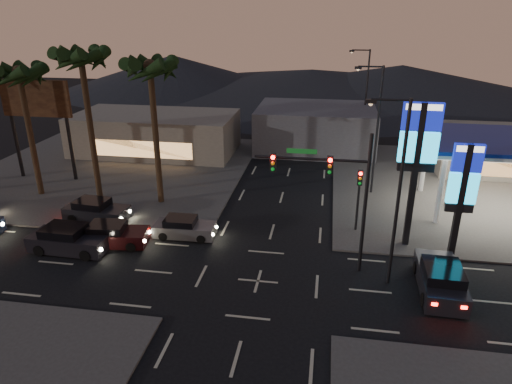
% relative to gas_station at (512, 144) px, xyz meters
% --- Properties ---
extents(ground, '(140.00, 140.00, 0.00)m').
position_rel_gas_station_xyz_m(ground, '(-16.00, -12.00, -5.08)').
color(ground, black).
rests_on(ground, ground).
extents(corner_lot_ne, '(24.00, 24.00, 0.12)m').
position_rel_gas_station_xyz_m(corner_lot_ne, '(0.00, 4.00, -5.02)').
color(corner_lot_ne, '#47443F').
rests_on(corner_lot_ne, ground).
extents(corner_lot_nw, '(24.00, 24.00, 0.12)m').
position_rel_gas_station_xyz_m(corner_lot_nw, '(-32.00, 4.00, -5.02)').
color(corner_lot_nw, '#47443F').
rests_on(corner_lot_nw, ground).
extents(gas_station, '(12.20, 8.20, 5.47)m').
position_rel_gas_station_xyz_m(gas_station, '(0.00, 0.00, 0.00)').
color(gas_station, silver).
rests_on(gas_station, ground).
extents(convenience_store, '(10.00, 6.00, 4.00)m').
position_rel_gas_station_xyz_m(convenience_store, '(2.00, 9.00, -3.08)').
color(convenience_store, '#726B5B').
rests_on(convenience_store, ground).
extents(pylon_sign_tall, '(2.20, 0.35, 9.00)m').
position_rel_gas_station_xyz_m(pylon_sign_tall, '(-7.50, -6.50, 1.31)').
color(pylon_sign_tall, black).
rests_on(pylon_sign_tall, ground).
extents(pylon_sign_short, '(1.60, 0.35, 7.00)m').
position_rel_gas_station_xyz_m(pylon_sign_short, '(-5.00, -7.50, -0.42)').
color(pylon_sign_short, black).
rests_on(pylon_sign_short, ground).
extents(traffic_signal_mast, '(6.10, 0.39, 8.00)m').
position_rel_gas_station_xyz_m(traffic_signal_mast, '(-12.24, -10.01, 0.15)').
color(traffic_signal_mast, black).
rests_on(traffic_signal_mast, ground).
extents(pedestal_signal, '(0.32, 0.39, 4.30)m').
position_rel_gas_station_xyz_m(pedestal_signal, '(-10.50, -5.02, -2.16)').
color(pedestal_signal, black).
rests_on(pedestal_signal, ground).
extents(streetlight_near, '(2.14, 0.25, 10.00)m').
position_rel_gas_station_xyz_m(streetlight_near, '(-9.21, -11.00, 0.64)').
color(streetlight_near, black).
rests_on(streetlight_near, ground).
extents(streetlight_mid, '(2.14, 0.25, 10.00)m').
position_rel_gas_station_xyz_m(streetlight_mid, '(-9.21, 2.00, 0.64)').
color(streetlight_mid, black).
rests_on(streetlight_mid, ground).
extents(streetlight_far, '(2.14, 0.25, 10.00)m').
position_rel_gas_station_xyz_m(streetlight_far, '(-9.21, 16.00, 0.64)').
color(streetlight_far, black).
rests_on(streetlight_far, ground).
extents(palm_a, '(4.41, 4.41, 10.86)m').
position_rel_gas_station_xyz_m(palm_a, '(-25.00, -2.50, 4.35)').
color(palm_a, black).
rests_on(palm_a, ground).
extents(palm_b, '(4.41, 4.41, 11.46)m').
position_rel_gas_station_xyz_m(palm_b, '(-30.00, -2.50, 4.89)').
color(palm_b, black).
rests_on(palm_b, ground).
extents(palm_c, '(4.41, 4.41, 10.26)m').
position_rel_gas_station_xyz_m(palm_c, '(-35.00, -2.50, 3.80)').
color(palm_c, black).
rests_on(palm_c, ground).
extents(billboard, '(6.00, 0.30, 8.50)m').
position_rel_gas_station_xyz_m(billboard, '(-36.50, 1.00, 1.25)').
color(billboard, black).
rests_on(billboard, ground).
extents(building_far_west, '(16.00, 8.00, 4.00)m').
position_rel_gas_station_xyz_m(building_far_west, '(-30.00, 10.00, -3.08)').
color(building_far_west, '#726B5B').
rests_on(building_far_west, ground).
extents(building_far_mid, '(12.00, 9.00, 4.40)m').
position_rel_gas_station_xyz_m(building_far_mid, '(-14.00, 14.00, -2.88)').
color(building_far_mid, '#4C4C51').
rests_on(building_far_mid, ground).
extents(hill_left, '(40.00, 40.00, 6.00)m').
position_rel_gas_station_xyz_m(hill_left, '(-41.00, 48.00, -2.08)').
color(hill_left, black).
rests_on(hill_left, ground).
extents(hill_right, '(50.00, 50.00, 5.00)m').
position_rel_gas_station_xyz_m(hill_right, '(-1.00, 48.00, -2.58)').
color(hill_right, black).
rests_on(hill_right, ground).
extents(hill_center, '(60.00, 60.00, 4.00)m').
position_rel_gas_station_xyz_m(hill_center, '(-16.00, 48.00, -3.08)').
color(hill_center, black).
rests_on(hill_center, ground).
extents(car_lane_a_front, '(4.97, 2.22, 1.60)m').
position_rel_gas_station_xyz_m(car_lane_a_front, '(-27.94, -10.47, -4.34)').
color(car_lane_a_front, black).
rests_on(car_lane_a_front, ground).
extents(car_lane_a_mid, '(4.57, 2.31, 1.44)m').
position_rel_gas_station_xyz_m(car_lane_a_mid, '(-25.70, -9.35, -4.41)').
color(car_lane_a_mid, black).
rests_on(car_lane_a_mid, ground).
extents(car_lane_b_front, '(4.08, 1.80, 1.31)m').
position_rel_gas_station_xyz_m(car_lane_b_front, '(-21.56, -7.55, -4.47)').
color(car_lane_b_front, '#5F5F61').
rests_on(car_lane_b_front, ground).
extents(car_lane_b_mid, '(4.63, 2.20, 1.47)m').
position_rel_gas_station_xyz_m(car_lane_b_mid, '(-28.42, -6.10, -4.40)').
color(car_lane_b_mid, black).
rests_on(car_lane_b_mid, ground).
extents(suv_station, '(2.27, 4.97, 1.63)m').
position_rel_gas_station_xyz_m(suv_station, '(-6.46, -11.44, -4.32)').
color(suv_station, black).
rests_on(suv_station, ground).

